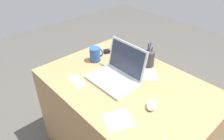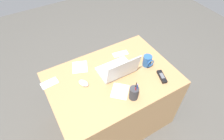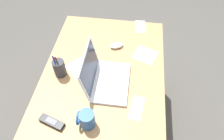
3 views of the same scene
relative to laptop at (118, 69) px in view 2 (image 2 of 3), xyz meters
The scene contains 11 objects.
ground_plane 0.77m from the laptop, 15.99° to the left, with size 6.00×6.00×0.00m, color #4C4944.
desk 0.42m from the laptop, 15.99° to the left, with size 1.15×0.79×0.72m, color #A87C4F.
laptop is the anchor object (origin of this frame).
computer_mouse 0.33m from the laptop, ahead, with size 0.06×0.10×0.03m, color white.
coffee_mug_white 0.29m from the laptop, behind, with size 0.08×0.09×0.11m.
cordless_phone 0.40m from the laptop, 141.99° to the left, with size 0.09×0.15×0.03m.
pen_holder 0.29m from the laptop, 84.05° to the left, with size 0.08×0.08×0.18m.
paper_note_near_laptop 0.27m from the laptop, 126.74° to the right, with size 0.16×0.07×0.00m, color white.
paper_note_left 0.37m from the laptop, 42.12° to the right, with size 0.14×0.15×0.00m, color white.
paper_note_right 0.21m from the laptop, 63.28° to the left, with size 0.14×0.16×0.00m, color white.
paper_note_front 0.62m from the laptop, 18.87° to the right, with size 0.15×0.08×0.00m, color white.
Camera 2 is at (0.56, 0.96, 2.01)m, focal length 30.41 mm.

